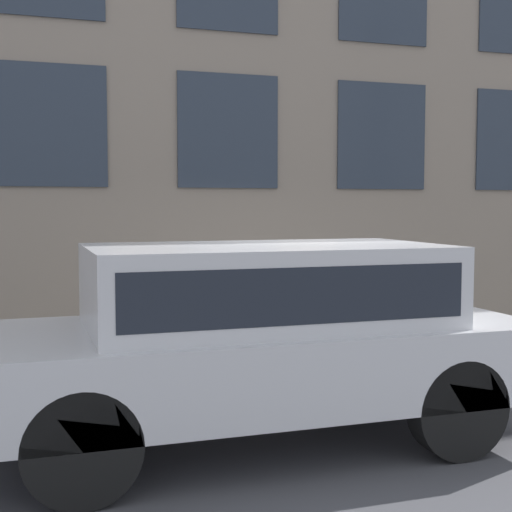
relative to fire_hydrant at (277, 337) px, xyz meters
The scene contains 5 objects.
ground_plane 0.79m from the fire_hydrant, 161.52° to the right, with size 80.00×80.00×0.00m, color #47474C.
sidewalk 1.19m from the fire_hydrant, ahead, with size 3.18×60.00×0.13m.
fire_hydrant is the anchor object (origin of this frame).
person 0.60m from the fire_hydrant, 45.20° to the left, with size 0.27×0.18×1.10m.
parked_truck_silver_near 2.13m from the fire_hydrant, 155.61° to the left, with size 1.89×4.83×1.74m.
Camera 1 is at (-7.10, 2.94, 2.08)m, focal length 50.00 mm.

